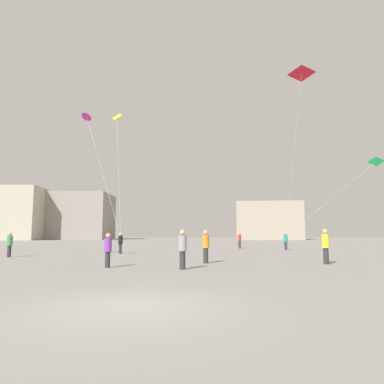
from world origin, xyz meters
TOP-DOWN VIEW (x-y plane):
  - ground_plane at (0.00, 0.00)m, footprint 300.00×300.00m
  - person_in_black at (-5.57, 20.24)m, footprint 0.36×0.36m
  - person_in_teal at (9.05, 27.33)m, footprint 0.38×0.38m
  - person_in_grey at (0.48, 8.19)m, footprint 0.39×0.39m
  - person_in_orange at (1.47, 11.54)m, footprint 0.39×0.39m
  - person_in_yellow at (7.84, 11.30)m, footprint 0.40×0.40m
  - person_in_green at (-12.14, 15.75)m, footprint 0.37×0.37m
  - person_in_red at (4.79, 30.76)m, footprint 0.37×0.37m
  - person_in_purple at (-3.14, 8.79)m, footprint 0.35×0.35m
  - kite_crimson_delta at (9.16, 19.78)m, footprint 1.78×8.28m
  - kite_amber_delta at (-7.65, 25.58)m, footprint 2.76×6.02m
  - kite_emerald_delta at (15.75, 22.65)m, footprint 7.47×5.29m
  - kite_magenta_diamond at (-12.12, 29.27)m, footprint 7.37×9.86m
  - building_centre_hall at (-37.00, 88.82)m, footprint 20.76×17.79m
  - building_right_hall at (17.00, 89.17)m, footprint 17.82×14.22m

SIDE VIEW (x-z plane):
  - ground_plane at x=0.00m, z-range 0.00..0.00m
  - person_in_purple at x=-3.14m, z-range 0.08..1.70m
  - person_in_black at x=-5.57m, z-range 0.08..1.74m
  - person_in_green at x=-12.14m, z-range 0.08..1.78m
  - person_in_red at x=4.79m, z-range 0.08..1.80m
  - person_in_teal at x=9.05m, z-range 0.08..1.83m
  - person_in_grey at x=0.48m, z-range 0.09..1.87m
  - person_in_orange at x=1.47m, z-range 0.09..1.88m
  - person_in_yellow at x=7.84m, z-range 0.09..1.94m
  - building_right_hall at x=17.00m, z-range 0.00..10.05m
  - building_centre_hall at x=-37.00m, z-range 0.00..12.74m
  - kite_emerald_delta at x=15.75m, z-range 4.17..10.91m
  - kite_amber_delta at x=-7.65m, z-range 6.76..19.13m
  - kite_crimson_delta at x=9.16m, z-range 7.50..21.08m
  - kite_magenta_diamond at x=-12.12m, z-range 7.65..21.43m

